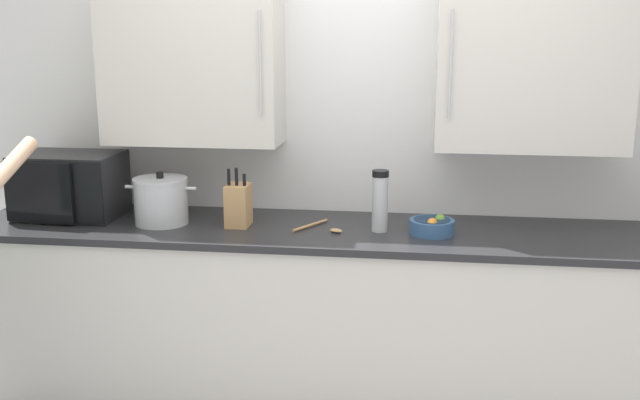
# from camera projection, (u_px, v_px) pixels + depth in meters

# --- Properties ---
(back_wall_tiled) EXTENTS (4.31, 0.44, 2.86)m
(back_wall_tiled) POSITION_uv_depth(u_px,v_px,m) (359.00, 104.00, 3.70)
(back_wall_tiled) COLOR white
(back_wall_tiled) RESTS_ON ground_plane
(counter_unit) EXTENTS (3.83, 0.72, 0.93)m
(counter_unit) POSITION_uv_depth(u_px,v_px,m) (351.00, 318.00, 3.60)
(counter_unit) COLOR beige
(counter_unit) RESTS_ON ground_plane
(microwave_oven) EXTENTS (0.51, 0.39, 0.33)m
(microwave_oven) POSITION_uv_depth(u_px,v_px,m) (66.00, 185.00, 3.70)
(microwave_oven) COLOR black
(microwave_oven) RESTS_ON counter_unit
(wooden_spoon) EXTENTS (0.25, 0.23, 0.02)m
(wooden_spoon) POSITION_uv_depth(u_px,v_px,m) (322.00, 228.00, 3.48)
(wooden_spoon) COLOR tan
(wooden_spoon) RESTS_ON counter_unit
(stock_pot) EXTENTS (0.36, 0.27, 0.26)m
(stock_pot) POSITION_uv_depth(u_px,v_px,m) (161.00, 201.00, 3.57)
(stock_pot) COLOR #B7BABF
(stock_pot) RESTS_ON counter_unit
(knife_block) EXTENTS (0.11, 0.15, 0.30)m
(knife_block) POSITION_uv_depth(u_px,v_px,m) (238.00, 205.00, 3.53)
(knife_block) COLOR tan
(knife_block) RESTS_ON counter_unit
(thermos_flask) EXTENTS (0.08, 0.08, 0.30)m
(thermos_flask) POSITION_uv_depth(u_px,v_px,m) (380.00, 201.00, 3.42)
(thermos_flask) COLOR #B7BABF
(thermos_flask) RESTS_ON counter_unit
(fruit_bowl) EXTENTS (0.21, 0.21, 0.09)m
(fruit_bowl) POSITION_uv_depth(u_px,v_px,m) (432.00, 226.00, 3.39)
(fruit_bowl) COLOR #335684
(fruit_bowl) RESTS_ON counter_unit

